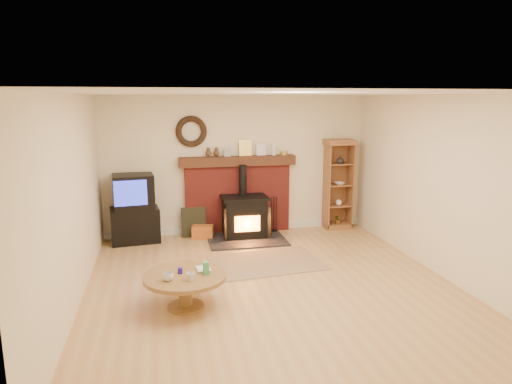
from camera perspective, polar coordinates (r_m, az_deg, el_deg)
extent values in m
plane|color=tan|center=(6.44, 1.95, -11.60)|extent=(5.50, 5.50, 0.00)
cube|color=beige|center=(8.70, -2.40, 3.40)|extent=(5.00, 0.02, 2.60)
cube|color=beige|center=(3.54, 13.10, -9.06)|extent=(5.00, 0.02, 2.60)
cube|color=beige|center=(5.96, -21.97, -1.21)|extent=(0.02, 5.50, 2.60)
cube|color=beige|center=(7.08, 22.07, 0.68)|extent=(0.02, 5.50, 2.60)
cube|color=white|center=(5.92, 2.12, 12.22)|extent=(5.00, 5.50, 0.02)
cube|color=white|center=(8.94, -2.31, -4.51)|extent=(5.00, 0.04, 0.12)
torus|color=black|center=(8.47, -8.09, 7.50)|extent=(0.57, 0.11, 0.57)
cube|color=maroon|center=(8.74, -2.28, -0.89)|extent=(2.00, 0.15, 1.30)
cube|color=#341B10|center=(8.58, -2.28, 3.89)|extent=(2.20, 0.22, 0.18)
cube|color=#999999|center=(8.54, -3.63, 4.92)|extent=(0.13, 0.05, 0.14)
cube|color=gold|center=(8.61, -1.34, 5.53)|extent=(0.24, 0.06, 0.30)
cube|color=white|center=(8.67, 0.62, 5.32)|extent=(0.18, 0.05, 0.22)
cylinder|color=white|center=(8.71, 2.26, 5.34)|extent=(0.08, 0.08, 0.22)
cylinder|color=gold|center=(8.77, 3.52, 4.87)|extent=(0.14, 0.14, 0.07)
cube|color=black|center=(8.37, -1.18, -5.95)|extent=(1.40, 1.00, 0.03)
cube|color=black|center=(8.46, -1.45, -3.17)|extent=(0.76, 0.54, 0.71)
cube|color=black|center=(8.37, -1.46, -0.70)|extent=(0.84, 0.60, 0.04)
cylinder|color=black|center=(8.46, -1.66, 1.50)|extent=(0.14, 0.14, 0.56)
cube|color=orange|center=(8.20, -1.08, -3.99)|extent=(0.46, 0.02, 0.28)
cube|color=black|center=(8.20, -3.56, -3.86)|extent=(0.18, 0.24, 0.57)
cube|color=black|center=(8.32, 1.19, -3.60)|extent=(0.18, 0.24, 0.57)
cube|color=brown|center=(7.27, 1.32, -8.77)|extent=(1.79, 1.32, 0.01)
cube|color=black|center=(8.52, -14.86, -3.99)|extent=(0.89, 0.67, 0.61)
cube|color=black|center=(8.38, -15.07, 0.06)|extent=(0.75, 0.65, 0.61)
cube|color=#222DC1|center=(8.08, -15.41, -0.14)|extent=(0.55, 0.08, 0.44)
cube|color=brown|center=(9.29, 10.07, -4.13)|extent=(0.51, 0.37, 0.10)
cube|color=brown|center=(9.27, 9.84, 0.97)|extent=(0.51, 0.02, 1.62)
cube|color=brown|center=(9.02, 8.82, 0.72)|extent=(0.02, 0.37, 1.62)
cube|color=brown|center=(9.20, 11.66, 0.83)|extent=(0.02, 0.37, 1.62)
cube|color=brown|center=(8.99, 10.45, 6.16)|extent=(0.57, 0.41, 0.10)
cube|color=brown|center=(9.19, 10.16, -1.65)|extent=(0.47, 0.33, 0.02)
cube|color=brown|center=(9.11, 10.26, 0.90)|extent=(0.47, 0.33, 0.02)
cube|color=brown|center=(9.04, 10.35, 3.49)|extent=(0.47, 0.33, 0.02)
imported|color=white|center=(8.98, 10.49, 4.01)|extent=(0.15, 0.15, 0.16)
imported|color=white|center=(9.05, 10.38, 1.05)|extent=(0.20, 0.20, 0.05)
sphere|color=white|center=(9.13, 10.30, -1.29)|extent=(0.12, 0.12, 0.12)
imported|color=#439F5D|center=(9.21, 10.22, -3.33)|extent=(0.17, 0.15, 0.19)
cube|color=gold|center=(8.52, -6.68, -4.98)|extent=(0.42, 0.31, 0.24)
cube|color=black|center=(8.61, -7.80, -3.74)|extent=(0.46, 0.12, 0.55)
cylinder|color=black|center=(8.87, 2.22, -4.91)|extent=(0.16, 0.16, 0.04)
cylinder|color=black|center=(8.77, 1.92, -2.86)|extent=(0.02, 0.02, 0.70)
cylinder|color=black|center=(8.78, 2.24, -2.84)|extent=(0.02, 0.02, 0.70)
cylinder|color=black|center=(8.79, 2.55, -2.83)|extent=(0.02, 0.02, 0.70)
cylinder|color=brown|center=(5.87, -8.76, -13.94)|extent=(0.45, 0.45, 0.03)
cylinder|color=brown|center=(5.80, -8.82, -12.26)|extent=(0.16, 0.16, 0.36)
cylinder|color=brown|center=(5.72, -8.89, -10.39)|extent=(1.02, 1.02, 0.05)
imported|color=white|center=(5.54, -10.93, -10.37)|extent=(0.13, 0.13, 0.10)
imported|color=white|center=(5.50, -8.22, -10.44)|extent=(0.10, 0.10, 0.09)
imported|color=#4C331E|center=(5.81, -7.45, -9.61)|extent=(0.17, 0.23, 0.02)
cylinder|color=navy|center=(5.74, -9.46, -9.67)|extent=(0.06, 0.06, 0.07)
cube|color=#439F5D|center=(5.65, -6.27, -9.44)|extent=(0.07, 0.07, 0.16)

